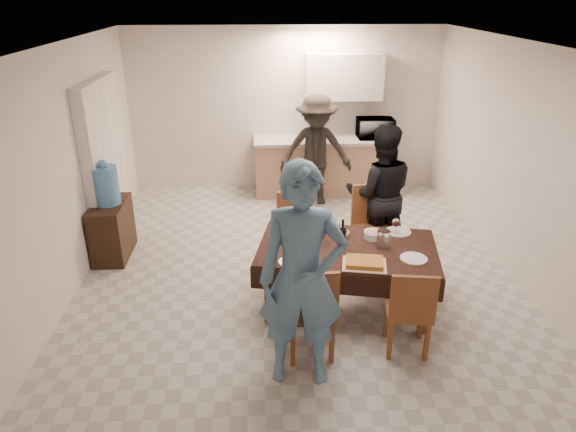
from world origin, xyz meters
The scene contains 33 objects.
floor centered at (0.00, 0.00, 0.00)m, with size 5.00×6.00×0.02m, color beige.
ceiling centered at (0.00, 0.00, 2.60)m, with size 5.00×6.00×0.02m, color white.
wall_back centered at (0.00, 3.00, 1.30)m, with size 5.00×0.02×2.60m, color silver.
wall_front centered at (0.00, -3.00, 1.30)m, with size 5.00×0.02×2.60m, color silver.
wall_left centered at (-2.50, 0.00, 1.30)m, with size 0.02×6.00×2.60m, color silver.
wall_right centered at (2.50, 0.00, 1.30)m, with size 0.02×6.00×2.60m, color silver.
stub_partition centered at (-2.42, 1.20, 1.05)m, with size 0.15×1.40×2.10m, color white.
kitchen_base_cabinet centered at (0.60, 2.68, 0.43)m, with size 2.20×0.60×0.86m, color tan.
kitchen_worktop centered at (0.60, 2.68, 0.89)m, with size 2.24×0.64×0.05m, color #ABABA6.
upper_cabinet centered at (0.90, 2.82, 1.85)m, with size 1.20×0.34×0.70m, color silver.
dining_table centered at (0.45, -0.65, 0.67)m, with size 1.96×1.36×0.70m.
chair_near_left centered at (0.00, -1.49, 0.58)m, with size 0.46×0.46×0.52m.
chair_near_right centered at (0.90, -1.48, 0.54)m, with size 0.45×0.45×0.48m.
chair_far_left centered at (0.00, 0.01, 0.58)m, with size 0.49×0.49×0.52m.
chair_far_right centered at (0.90, 0.00, 0.62)m, with size 0.51×0.51×0.55m.
console centered at (-2.28, 0.62, 0.35)m, with size 0.38×0.76×0.71m, color black.
water_jug centered at (-2.28, 0.62, 0.94)m, with size 0.31×0.31×0.47m, color #5494D6.
wine_bottle centered at (0.40, -0.60, 0.84)m, with size 0.07×0.07×0.29m, color black, non-canonical shape.
water_pitcher centered at (0.80, -0.70, 0.80)m, with size 0.13×0.13×0.19m, color white.
savoury_tart centered at (0.55, -1.03, 0.73)m, with size 0.41×0.31×0.05m, color #AE8533.
salad_bowl centered at (0.75, -0.47, 0.74)m, with size 0.20×0.20×0.08m, color silver.
mushroom_dish centered at (0.40, -0.37, 0.72)m, with size 0.21×0.21×0.04m, color silver.
wine_glass_a centered at (-0.10, -0.90, 0.80)m, with size 0.09×0.09×0.20m, color white, non-canonical shape.
wine_glass_b centered at (1.00, -0.40, 0.80)m, with size 0.09×0.09×0.19m, color white, non-canonical shape.
wine_glass_c centered at (0.25, -0.35, 0.79)m, with size 0.08×0.08×0.19m, color white, non-canonical shape.
plate_near_left centered at (-0.15, -0.95, 0.71)m, with size 0.24×0.24×0.01m, color silver.
plate_near_right centered at (1.05, -0.95, 0.71)m, with size 0.26×0.26×0.02m, color silver.
plate_far_left centered at (-0.15, -0.35, 0.71)m, with size 0.26×0.26×0.02m, color silver.
plate_far_right centered at (1.05, -0.35, 0.71)m, with size 0.27×0.27×0.02m, color silver.
microwave centered at (1.42, 2.68, 1.07)m, with size 0.57×0.38×0.31m, color silver.
person_near centered at (-0.10, -1.70, 0.97)m, with size 0.71×0.47×1.95m, color #52799C.
person_far centered at (1.00, 0.40, 0.85)m, with size 0.83×0.64×1.70m, color black.
person_kitchen centered at (0.43, 2.23, 0.85)m, with size 1.10×0.63×1.70m, color black.
Camera 1 is at (-0.40, -5.25, 3.11)m, focal length 32.00 mm.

